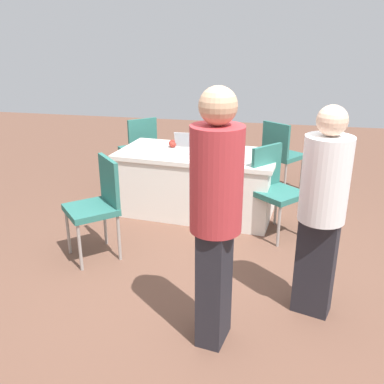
{
  "coord_description": "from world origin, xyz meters",
  "views": [
    {
      "loc": [
        -0.47,
        2.97,
        2.11
      ],
      "look_at": [
        0.19,
        -0.11,
        0.9
      ],
      "focal_mm": 40.14,
      "sensor_mm": 36.0,
      "label": 1
    }
  ],
  "objects_px": {
    "chair_by_pillar": "(140,146)",
    "laptop_silver": "(185,148)",
    "table_foreground": "(197,182)",
    "scissors_red": "(225,157)",
    "person_presenter": "(216,210)",
    "person_attendee_standing": "(322,205)",
    "chair_near_front": "(274,185)",
    "yarn_ball": "(173,144)",
    "chair_tucked_right": "(281,152)",
    "chair_aisle": "(98,201)"
  },
  "relations": [
    {
      "from": "chair_by_pillar",
      "to": "laptop_silver",
      "type": "xyz_separation_m",
      "value": [
        -0.87,
        0.87,
        0.25
      ]
    },
    {
      "from": "table_foreground",
      "to": "scissors_red",
      "type": "distance_m",
      "value": 0.53
    },
    {
      "from": "person_presenter",
      "to": "person_attendee_standing",
      "type": "xyz_separation_m",
      "value": [
        -0.7,
        -0.49,
        -0.1
      ]
    },
    {
      "from": "chair_near_front",
      "to": "laptop_silver",
      "type": "distance_m",
      "value": 1.16
    },
    {
      "from": "scissors_red",
      "to": "yarn_ball",
      "type": "bearing_deg",
      "value": -167.16
    },
    {
      "from": "chair_tucked_right",
      "to": "chair_by_pillar",
      "type": "height_order",
      "value": "chair_tucked_right"
    },
    {
      "from": "person_presenter",
      "to": "yarn_ball",
      "type": "relative_size",
      "value": 19.04
    },
    {
      "from": "chair_tucked_right",
      "to": "chair_near_front",
      "type": "bearing_deg",
      "value": -56.04
    },
    {
      "from": "person_presenter",
      "to": "yarn_ball",
      "type": "distance_m",
      "value": 2.55
    },
    {
      "from": "scissors_red",
      "to": "chair_near_front",
      "type": "bearing_deg",
      "value": 12.02
    },
    {
      "from": "person_presenter",
      "to": "laptop_silver",
      "type": "bearing_deg",
      "value": -152.7
    },
    {
      "from": "chair_by_pillar",
      "to": "yarn_ball",
      "type": "height_order",
      "value": "chair_by_pillar"
    },
    {
      "from": "chair_near_front",
      "to": "chair_by_pillar",
      "type": "relative_size",
      "value": 1.01
    },
    {
      "from": "chair_tucked_right",
      "to": "chair_aisle",
      "type": "distance_m",
      "value": 2.78
    },
    {
      "from": "chair_aisle",
      "to": "laptop_silver",
      "type": "height_order",
      "value": "chair_aisle"
    },
    {
      "from": "chair_tucked_right",
      "to": "person_presenter",
      "type": "bearing_deg",
      "value": -61.15
    },
    {
      "from": "chair_aisle",
      "to": "chair_by_pillar",
      "type": "relative_size",
      "value": 1.03
    },
    {
      "from": "person_attendee_standing",
      "to": "yarn_ball",
      "type": "bearing_deg",
      "value": 147.08
    },
    {
      "from": "scissors_red",
      "to": "chair_by_pillar",
      "type": "bearing_deg",
      "value": 178.95
    },
    {
      "from": "person_attendee_standing",
      "to": "laptop_silver",
      "type": "bearing_deg",
      "value": 145.64
    },
    {
      "from": "chair_tucked_right",
      "to": "scissors_red",
      "type": "distance_m",
      "value": 1.3
    },
    {
      "from": "chair_aisle",
      "to": "scissors_red",
      "type": "height_order",
      "value": "chair_aisle"
    },
    {
      "from": "person_attendee_standing",
      "to": "scissors_red",
      "type": "xyz_separation_m",
      "value": [
        0.93,
        -1.59,
        -0.15
      ]
    },
    {
      "from": "person_attendee_standing",
      "to": "chair_by_pillar",
      "type": "bearing_deg",
      "value": 147.72
    },
    {
      "from": "laptop_silver",
      "to": "table_foreground",
      "type": "bearing_deg",
      "value": 175.92
    },
    {
      "from": "chair_aisle",
      "to": "chair_tucked_right",
      "type": "bearing_deg",
      "value": -79.74
    },
    {
      "from": "laptop_silver",
      "to": "person_attendee_standing",
      "type": "bearing_deg",
      "value": 130.31
    },
    {
      "from": "table_foreground",
      "to": "chair_near_front",
      "type": "height_order",
      "value": "chair_near_front"
    },
    {
      "from": "chair_aisle",
      "to": "chair_near_front",
      "type": "bearing_deg",
      "value": -105.36
    },
    {
      "from": "chair_by_pillar",
      "to": "scissors_red",
      "type": "bearing_deg",
      "value": -78.81
    },
    {
      "from": "table_foreground",
      "to": "yarn_ball",
      "type": "distance_m",
      "value": 0.56
    },
    {
      "from": "chair_aisle",
      "to": "laptop_silver",
      "type": "relative_size",
      "value": 3.01
    },
    {
      "from": "chair_aisle",
      "to": "yarn_ball",
      "type": "bearing_deg",
      "value": -58.26
    },
    {
      "from": "table_foreground",
      "to": "chair_aisle",
      "type": "bearing_deg",
      "value": 60.13
    },
    {
      "from": "chair_aisle",
      "to": "yarn_ball",
      "type": "distance_m",
      "value": 1.46
    },
    {
      "from": "table_foreground",
      "to": "chair_aisle",
      "type": "distance_m",
      "value": 1.45
    },
    {
      "from": "laptop_silver",
      "to": "yarn_ball",
      "type": "bearing_deg",
      "value": -34.25
    },
    {
      "from": "table_foreground",
      "to": "person_presenter",
      "type": "bearing_deg",
      "value": 104.4
    },
    {
      "from": "chair_near_front",
      "to": "scissors_red",
      "type": "height_order",
      "value": "chair_near_front"
    },
    {
      "from": "person_attendee_standing",
      "to": "person_presenter",
      "type": "bearing_deg",
      "value": -128.74
    },
    {
      "from": "chair_tucked_right",
      "to": "chair_by_pillar",
      "type": "xyz_separation_m",
      "value": [
        1.96,
        0.11,
        -0.0
      ]
    },
    {
      "from": "chair_aisle",
      "to": "yarn_ball",
      "type": "relative_size",
      "value": 10.36
    },
    {
      "from": "chair_near_front",
      "to": "chair_by_pillar",
      "type": "xyz_separation_m",
      "value": [
        1.93,
        -1.27,
        -0.01
      ]
    },
    {
      "from": "person_attendee_standing",
      "to": "laptop_silver",
      "type": "distance_m",
      "value": 2.26
    },
    {
      "from": "chair_tucked_right",
      "to": "chair_aisle",
      "type": "bearing_deg",
      "value": -91.1
    },
    {
      "from": "chair_near_front",
      "to": "person_attendee_standing",
      "type": "xyz_separation_m",
      "value": [
        -0.37,
        1.34,
        0.36
      ]
    },
    {
      "from": "chair_tucked_right",
      "to": "laptop_silver",
      "type": "xyz_separation_m",
      "value": [
        1.09,
        0.98,
        0.24
      ]
    },
    {
      "from": "chair_by_pillar",
      "to": "person_attendee_standing",
      "type": "height_order",
      "value": "person_attendee_standing"
    },
    {
      "from": "chair_near_front",
      "to": "person_attendee_standing",
      "type": "height_order",
      "value": "person_attendee_standing"
    },
    {
      "from": "chair_by_pillar",
      "to": "scissors_red",
      "type": "distance_m",
      "value": 1.72
    }
  ]
}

